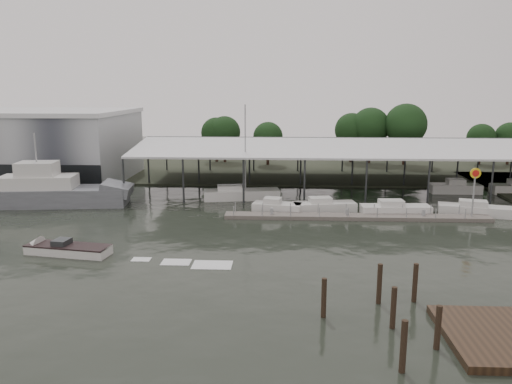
{
  "coord_description": "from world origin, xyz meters",
  "views": [
    {
      "loc": [
        6.82,
        -41.76,
        13.6
      ],
      "look_at": [
        4.24,
        11.38,
        2.5
      ],
      "focal_mm": 35.0,
      "sensor_mm": 36.0,
      "label": 1
    }
  ],
  "objects_px": {
    "shell_fuel_sign": "(475,183)",
    "grey_trawler": "(50,192)",
    "speedboat_underway": "(61,249)",
    "white_sailboat": "(240,194)"
  },
  "relations": [
    {
      "from": "shell_fuel_sign",
      "to": "speedboat_underway",
      "type": "distance_m",
      "value": 40.61
    },
    {
      "from": "shell_fuel_sign",
      "to": "white_sailboat",
      "type": "height_order",
      "value": "white_sailboat"
    },
    {
      "from": "white_sailboat",
      "to": "speedboat_underway",
      "type": "distance_m",
      "value": 25.39
    },
    {
      "from": "white_sailboat",
      "to": "shell_fuel_sign",
      "type": "bearing_deg",
      "value": -28.03
    },
    {
      "from": "grey_trawler",
      "to": "speedboat_underway",
      "type": "xyz_separation_m",
      "value": [
        8.85,
        -17.2,
        -1.19
      ]
    },
    {
      "from": "shell_fuel_sign",
      "to": "grey_trawler",
      "type": "distance_m",
      "value": 47.53
    },
    {
      "from": "grey_trawler",
      "to": "white_sailboat",
      "type": "distance_m",
      "value": 22.64
    },
    {
      "from": "shell_fuel_sign",
      "to": "speedboat_underway",
      "type": "relative_size",
      "value": 0.3
    },
    {
      "from": "grey_trawler",
      "to": "shell_fuel_sign",
      "type": "bearing_deg",
      "value": -11.99
    },
    {
      "from": "shell_fuel_sign",
      "to": "white_sailboat",
      "type": "xyz_separation_m",
      "value": [
        -25.07,
        8.89,
        -3.28
      ]
    }
  ]
}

